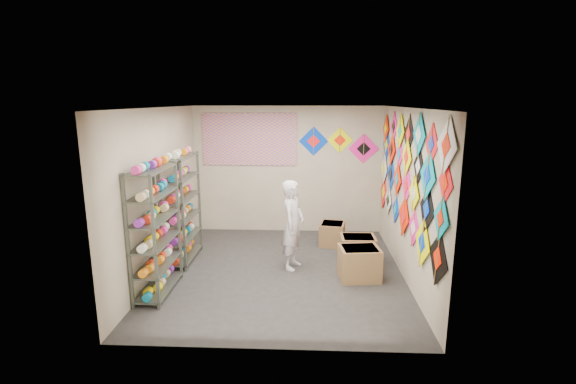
{
  "coord_description": "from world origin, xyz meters",
  "views": [
    {
      "loc": [
        0.41,
        -6.55,
        2.82
      ],
      "look_at": [
        0.1,
        0.3,
        1.3
      ],
      "focal_mm": 26.0,
      "sensor_mm": 36.0,
      "label": 1
    }
  ],
  "objects_px": {
    "shelf_rack_front": "(155,231)",
    "carton_a": "(359,263)",
    "carton_b": "(358,250)",
    "shelf_rack_back": "(182,209)",
    "carton_c": "(332,234)",
    "shopkeeper": "(293,225)"
  },
  "relations": [
    {
      "from": "carton_c",
      "to": "shelf_rack_front",
      "type": "bearing_deg",
      "value": -131.07
    },
    {
      "from": "shopkeeper",
      "to": "carton_a",
      "type": "relative_size",
      "value": 2.43
    },
    {
      "from": "shopkeeper",
      "to": "carton_c",
      "type": "xyz_separation_m",
      "value": [
        0.74,
        1.18,
        -0.54
      ]
    },
    {
      "from": "carton_a",
      "to": "carton_c",
      "type": "relative_size",
      "value": 1.22
    },
    {
      "from": "carton_c",
      "to": "carton_b",
      "type": "bearing_deg",
      "value": -57.52
    },
    {
      "from": "shelf_rack_front",
      "to": "carton_b",
      "type": "bearing_deg",
      "value": 22.31
    },
    {
      "from": "shelf_rack_front",
      "to": "carton_a",
      "type": "xyz_separation_m",
      "value": [
        3.05,
        0.62,
        -0.69
      ]
    },
    {
      "from": "carton_b",
      "to": "carton_c",
      "type": "relative_size",
      "value": 1.17
    },
    {
      "from": "carton_c",
      "to": "shelf_rack_back",
      "type": "bearing_deg",
      "value": -151.73
    },
    {
      "from": "shelf_rack_back",
      "to": "carton_b",
      "type": "xyz_separation_m",
      "value": [
        3.1,
        -0.03,
        -0.71
      ]
    },
    {
      "from": "carton_a",
      "to": "carton_b",
      "type": "bearing_deg",
      "value": 78.89
    },
    {
      "from": "shelf_rack_front",
      "to": "carton_b",
      "type": "xyz_separation_m",
      "value": [
        3.1,
        1.27,
        -0.71
      ]
    },
    {
      "from": "shelf_rack_back",
      "to": "carton_c",
      "type": "bearing_deg",
      "value": 18.49
    },
    {
      "from": "shelf_rack_front",
      "to": "shopkeeper",
      "type": "bearing_deg",
      "value": 27.56
    },
    {
      "from": "shelf_rack_front",
      "to": "carton_c",
      "type": "distance_m",
      "value": 3.57
    },
    {
      "from": "shelf_rack_back",
      "to": "carton_a",
      "type": "xyz_separation_m",
      "value": [
        3.05,
        -0.68,
        -0.69
      ]
    },
    {
      "from": "shelf_rack_front",
      "to": "carton_c",
      "type": "relative_size",
      "value": 3.71
    },
    {
      "from": "shelf_rack_back",
      "to": "carton_b",
      "type": "relative_size",
      "value": 3.18
    },
    {
      "from": "carton_b",
      "to": "shelf_rack_back",
      "type": "bearing_deg",
      "value": 178.86
    },
    {
      "from": "shopkeeper",
      "to": "carton_c",
      "type": "bearing_deg",
      "value": -15.06
    },
    {
      "from": "shelf_rack_back",
      "to": "carton_c",
      "type": "xyz_separation_m",
      "value": [
        2.71,
        0.91,
        -0.73
      ]
    },
    {
      "from": "shopkeeper",
      "to": "carton_a",
      "type": "bearing_deg",
      "value": -93.72
    }
  ]
}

